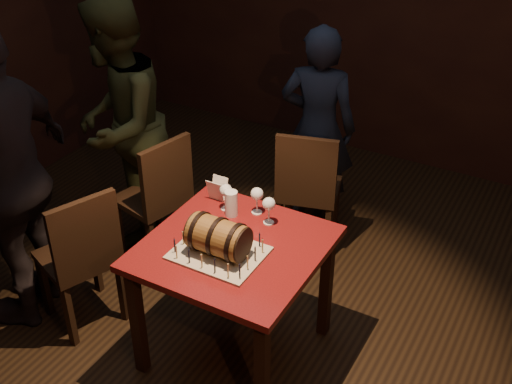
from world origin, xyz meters
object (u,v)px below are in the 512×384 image
pub_table (234,262)px  pint_of_ale (231,204)px  chair_left_front (82,254)px  barrel_cake (218,237)px  wine_glass_left (226,191)px  person_left_rear (118,125)px  wine_glass_right (269,205)px  chair_back (308,186)px  chair_left_rear (159,194)px  wine_glass_mid (257,195)px  person_left_front (9,178)px  person_back (318,128)px

pub_table → pint_of_ale: (-0.16, 0.24, 0.18)m
chair_left_front → barrel_cake: bearing=9.0°
pub_table → chair_left_front: chair_left_front is taller
pint_of_ale → pub_table: bearing=-56.5°
pub_table → chair_left_front: 0.91m
wine_glass_left → person_left_rear: 1.13m
wine_glass_right → chair_back: size_ratio=0.17×
barrel_cake → chair_left_rear: barrel_cake is taller
wine_glass_left → chair_left_front: 0.90m
wine_glass_mid → chair_left_rear: (-0.84, 0.18, -0.34)m
person_left_front → chair_left_rear: bearing=137.3°
wine_glass_right → person_left_rear: (-1.35, 0.37, -0.00)m
barrel_cake → person_left_rear: size_ratio=0.20×
barrel_cake → chair_left_front: bearing=-171.0°
person_left_front → person_back: bearing=133.2°
chair_left_rear → wine_glass_mid: bearing=-11.9°
pub_table → chair_left_front: size_ratio=0.97×
wine_glass_mid → chair_left_front: size_ratio=0.17×
wine_glass_left → pint_of_ale: wine_glass_left is taller
wine_glass_left → wine_glass_mid: 0.18m
wine_glass_mid → wine_glass_right: size_ratio=1.00×
barrel_cake → person_left_front: size_ratio=0.19×
wine_glass_left → chair_left_front: chair_left_front is taller
wine_glass_left → chair_left_rear: chair_left_rear is taller
pub_table → wine_glass_right: wine_glass_right is taller
person_left_rear → person_left_front: (-0.00, -0.92, 0.07)m
wine_glass_mid → person_left_front: bearing=-154.1°
chair_left_rear → chair_left_front: bearing=-89.3°
person_back → person_left_front: 2.08m
wine_glass_left → person_back: (0.01, 1.21, -0.12)m
pint_of_ale → person_left_rear: bearing=160.2°
wine_glass_right → person_left_front: size_ratio=0.09×
person_back → chair_back: bearing=94.8°
wine_glass_left → pint_of_ale: 0.08m
wine_glass_left → person_left_front: 1.21m
wine_glass_right → chair_left_rear: 1.03m
wine_glass_left → wine_glass_right: bearing=-0.9°
chair_left_front → person_left_rear: 1.03m
person_back → person_left_front: person_left_front is taller
wine_glass_mid → person_back: 1.17m
chair_back → person_back: 0.48m
barrel_cake → chair_left_front: 0.92m
wine_glass_mid → wine_glass_right: bearing=-28.2°
chair_left_front → person_left_front: size_ratio=0.50×
pint_of_ale → person_left_front: person_left_front is taller
barrel_cake → person_left_rear: bearing=149.3°
wine_glass_mid → person_left_rear: size_ratio=0.09×
wine_glass_left → pub_table: bearing=-52.0°
pub_table → barrel_cake: barrel_cake is taller
chair_left_front → wine_glass_mid: bearing=34.1°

